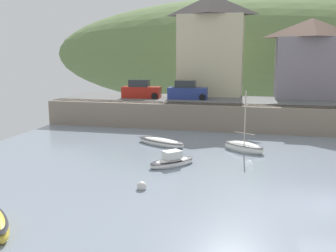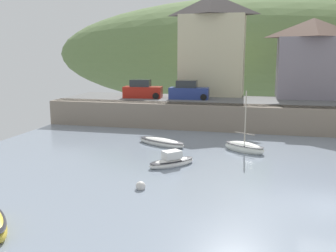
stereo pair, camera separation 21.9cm
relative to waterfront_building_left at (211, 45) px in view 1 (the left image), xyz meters
The scene contains 10 objects.
quay_seawall 13.49m from the waterfront_building_left, 41.11° to the right, with size 48.00×9.40×2.40m.
hillside_backdrop 30.66m from the waterfront_building_left, 78.25° to the left, with size 80.00×44.00×20.22m.
waterfront_building_left is the anchor object (origin of this frame).
waterfront_building_centre 10.71m from the waterfront_building_left, ahead, with size 7.28×5.96×8.36m.
motorboat_with_cabin 18.27m from the waterfront_building_left, 74.34° to the right, with size 3.43×2.71×4.65m.
sailboat_blue_trim 17.38m from the waterfront_building_left, 97.27° to the right, with size 4.48×3.02×0.68m.
sailboat_tall_mast 22.10m from the waterfront_building_left, 89.71° to the right, with size 3.07×3.11×1.12m.
parked_car_near_slipway 9.57m from the waterfront_building_left, 146.92° to the right, with size 4.25×2.10×1.95m.
parked_car_by_wall 6.87m from the waterfront_building_left, 112.42° to the right, with size 4.19×1.93×1.95m.
mooring_buoy 26.47m from the waterfront_building_left, 91.19° to the right, with size 0.53×0.53×0.53m.
Camera 1 is at (-3.67, -18.25, 7.02)m, focal length 40.43 mm.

